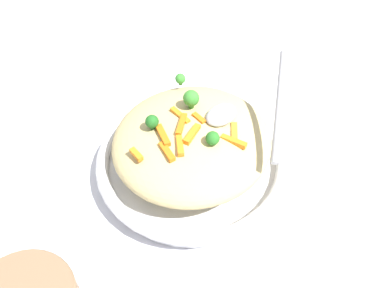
% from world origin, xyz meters
% --- Properties ---
extents(ground_plane, '(2.40, 2.40, 0.00)m').
position_xyz_m(ground_plane, '(0.00, 0.00, 0.00)').
color(ground_plane, silver).
extents(serving_bowl, '(0.32, 0.32, 0.05)m').
position_xyz_m(serving_bowl, '(0.00, 0.00, 0.02)').
color(serving_bowl, silver).
rests_on(serving_bowl, ground_plane).
extents(pasta_mound, '(0.26, 0.25, 0.07)m').
position_xyz_m(pasta_mound, '(0.00, 0.00, 0.08)').
color(pasta_mound, '#D1BA7A').
rests_on(pasta_mound, serving_bowl).
extents(carrot_piece_0, '(0.01, 0.03, 0.01)m').
position_xyz_m(carrot_piece_0, '(-0.02, 0.00, 0.12)').
color(carrot_piece_0, orange).
rests_on(carrot_piece_0, pasta_mound).
extents(carrot_piece_1, '(0.04, 0.02, 0.01)m').
position_xyz_m(carrot_piece_1, '(0.02, 0.02, 0.12)').
color(carrot_piece_1, orange).
rests_on(carrot_piece_1, pasta_mound).
extents(carrot_piece_2, '(0.01, 0.04, 0.01)m').
position_xyz_m(carrot_piece_2, '(0.00, -0.03, 0.12)').
color(carrot_piece_2, orange).
rests_on(carrot_piece_2, pasta_mound).
extents(carrot_piece_3, '(0.02, 0.04, 0.01)m').
position_xyz_m(carrot_piece_3, '(-0.02, 0.07, 0.11)').
color(carrot_piece_3, orange).
rests_on(carrot_piece_3, pasta_mound).
extents(carrot_piece_4, '(0.03, 0.04, 0.01)m').
position_xyz_m(carrot_piece_4, '(0.05, -0.01, 0.12)').
color(carrot_piece_4, orange).
rests_on(carrot_piece_4, pasta_mound).
extents(carrot_piece_5, '(0.02, 0.04, 0.01)m').
position_xyz_m(carrot_piece_5, '(0.06, 0.01, 0.11)').
color(carrot_piece_5, orange).
rests_on(carrot_piece_5, pasta_mound).
extents(carrot_piece_6, '(0.03, 0.03, 0.01)m').
position_xyz_m(carrot_piece_6, '(-0.04, 0.05, 0.11)').
color(carrot_piece_6, orange).
rests_on(carrot_piece_6, pasta_mound).
extents(carrot_piece_7, '(0.04, 0.03, 0.01)m').
position_xyz_m(carrot_piece_7, '(0.01, -0.01, 0.12)').
color(carrot_piece_7, orange).
rests_on(carrot_piece_7, pasta_mound).
extents(carrot_piece_8, '(0.03, 0.03, 0.01)m').
position_xyz_m(carrot_piece_8, '(0.04, 0.02, 0.12)').
color(carrot_piece_8, orange).
rests_on(carrot_piece_8, pasta_mound).
extents(carrot_piece_9, '(0.01, 0.03, 0.01)m').
position_xyz_m(carrot_piece_9, '(0.10, -0.02, 0.11)').
color(carrot_piece_9, orange).
rests_on(carrot_piece_9, pasta_mound).
extents(broccoli_floret_0, '(0.02, 0.02, 0.02)m').
position_xyz_m(broccoli_floret_0, '(0.01, 0.05, 0.12)').
color(broccoli_floret_0, '#296820').
rests_on(broccoli_floret_0, pasta_mound).
extents(broccoli_floret_1, '(0.02, 0.02, 0.02)m').
position_xyz_m(broccoli_floret_1, '(-0.06, -0.09, 0.12)').
color(broccoli_floret_1, '#377928').
rests_on(broccoli_floret_1, pasta_mound).
extents(broccoli_floret_2, '(0.03, 0.03, 0.03)m').
position_xyz_m(broccoli_floret_2, '(-0.03, -0.03, 0.13)').
color(broccoli_floret_2, '#377928').
rests_on(broccoli_floret_2, pasta_mound).
extents(broccoli_floret_3, '(0.02, 0.02, 0.03)m').
position_xyz_m(broccoli_floret_3, '(0.05, -0.04, 0.13)').
color(broccoli_floret_3, '#205B1C').
rests_on(broccoli_floret_3, pasta_mound).
extents(serving_spoon, '(0.15, 0.14, 0.08)m').
position_xyz_m(serving_spoon, '(-0.06, 0.05, 0.13)').
color(serving_spoon, '#B7B7BC').
rests_on(serving_spoon, pasta_mound).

